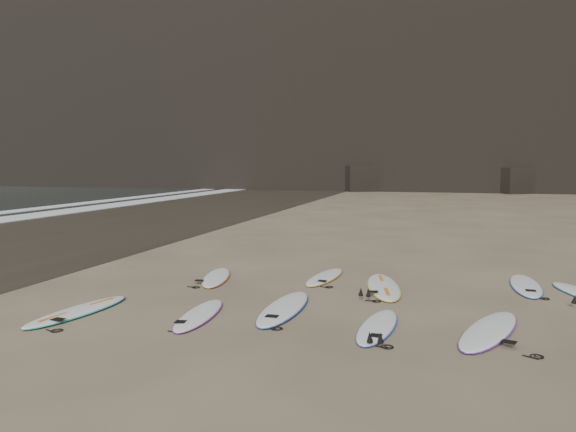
{
  "coord_description": "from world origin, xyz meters",
  "views": [
    {
      "loc": [
        2.04,
        -9.74,
        2.8
      ],
      "look_at": [
        -1.6,
        3.31,
        1.5
      ],
      "focal_mm": 35.0,
      "sensor_mm": 36.0,
      "label": 1
    }
  ],
  "objects_px": {
    "surfboard_3": "(378,326)",
    "surfboard_8": "(526,285)",
    "surfboard_7": "(384,286)",
    "surfboard_2": "(284,308)",
    "surfboard_5": "(216,277)",
    "surfboard_0": "(78,311)",
    "surfboard_6": "(325,277)",
    "surfboard_1": "(199,314)",
    "surfboard_4": "(489,330)"
  },
  "relations": [
    {
      "from": "surfboard_3",
      "to": "surfboard_8",
      "type": "bearing_deg",
      "value": 59.2
    },
    {
      "from": "surfboard_3",
      "to": "surfboard_7",
      "type": "distance_m",
      "value": 3.09
    },
    {
      "from": "surfboard_2",
      "to": "surfboard_8",
      "type": "distance_m",
      "value": 5.78
    },
    {
      "from": "surfboard_2",
      "to": "surfboard_5",
      "type": "relative_size",
      "value": 1.16
    },
    {
      "from": "surfboard_0",
      "to": "surfboard_8",
      "type": "relative_size",
      "value": 1.0
    },
    {
      "from": "surfboard_0",
      "to": "surfboard_3",
      "type": "distance_m",
      "value": 5.51
    },
    {
      "from": "surfboard_6",
      "to": "surfboard_7",
      "type": "height_order",
      "value": "surfboard_7"
    },
    {
      "from": "surfboard_1",
      "to": "surfboard_7",
      "type": "distance_m",
      "value": 4.39
    },
    {
      "from": "surfboard_1",
      "to": "surfboard_8",
      "type": "relative_size",
      "value": 0.9
    },
    {
      "from": "surfboard_1",
      "to": "surfboard_8",
      "type": "bearing_deg",
      "value": 28.65
    },
    {
      "from": "surfboard_4",
      "to": "surfboard_0",
      "type": "bearing_deg",
      "value": -156.03
    },
    {
      "from": "surfboard_6",
      "to": "surfboard_7",
      "type": "bearing_deg",
      "value": -19.35
    },
    {
      "from": "surfboard_4",
      "to": "surfboard_7",
      "type": "distance_m",
      "value": 3.47
    },
    {
      "from": "surfboard_0",
      "to": "surfboard_2",
      "type": "xyz_separation_m",
      "value": [
        3.64,
        1.23,
        0.0
      ]
    },
    {
      "from": "surfboard_8",
      "to": "surfboard_7",
      "type": "bearing_deg",
      "value": -161.67
    },
    {
      "from": "surfboard_3",
      "to": "surfboard_6",
      "type": "bearing_deg",
      "value": 118.47
    },
    {
      "from": "surfboard_4",
      "to": "surfboard_8",
      "type": "relative_size",
      "value": 1.06
    },
    {
      "from": "surfboard_2",
      "to": "surfboard_4",
      "type": "relative_size",
      "value": 1.02
    },
    {
      "from": "surfboard_3",
      "to": "surfboard_0",
      "type": "bearing_deg",
      "value": -170.3
    },
    {
      "from": "surfboard_1",
      "to": "surfboard_2",
      "type": "height_order",
      "value": "surfboard_2"
    },
    {
      "from": "surfboard_0",
      "to": "surfboard_5",
      "type": "xyz_separation_m",
      "value": [
        1.27,
        3.57,
        -0.0
      ]
    },
    {
      "from": "surfboard_4",
      "to": "surfboard_5",
      "type": "bearing_deg",
      "value": 172.97
    },
    {
      "from": "surfboard_5",
      "to": "surfboard_8",
      "type": "relative_size",
      "value": 0.93
    },
    {
      "from": "surfboard_3",
      "to": "surfboard_5",
      "type": "distance_m",
      "value": 5.21
    },
    {
      "from": "surfboard_0",
      "to": "surfboard_2",
      "type": "relative_size",
      "value": 0.92
    },
    {
      "from": "surfboard_5",
      "to": "surfboard_6",
      "type": "relative_size",
      "value": 1.03
    },
    {
      "from": "surfboard_4",
      "to": "surfboard_7",
      "type": "height_order",
      "value": "surfboard_7"
    },
    {
      "from": "surfboard_3",
      "to": "surfboard_4",
      "type": "relative_size",
      "value": 0.84
    },
    {
      "from": "surfboard_1",
      "to": "surfboard_4",
      "type": "relative_size",
      "value": 0.84
    },
    {
      "from": "surfboard_5",
      "to": "surfboard_7",
      "type": "distance_m",
      "value": 4.0
    },
    {
      "from": "surfboard_4",
      "to": "surfboard_6",
      "type": "relative_size",
      "value": 1.18
    },
    {
      "from": "surfboard_0",
      "to": "surfboard_8",
      "type": "bearing_deg",
      "value": 36.69
    },
    {
      "from": "surfboard_0",
      "to": "surfboard_8",
      "type": "height_order",
      "value": "same"
    },
    {
      "from": "surfboard_0",
      "to": "surfboard_1",
      "type": "xyz_separation_m",
      "value": [
        2.27,
        0.39,
        -0.0
      ]
    },
    {
      "from": "surfboard_4",
      "to": "surfboard_5",
      "type": "xyz_separation_m",
      "value": [
        -6.02,
        2.79,
        -0.01
      ]
    },
    {
      "from": "surfboard_5",
      "to": "surfboard_8",
      "type": "height_order",
      "value": "surfboard_8"
    },
    {
      "from": "surfboard_3",
      "to": "surfboard_1",
      "type": "bearing_deg",
      "value": -173.4
    },
    {
      "from": "surfboard_1",
      "to": "surfboard_3",
      "type": "relative_size",
      "value": 1.01
    },
    {
      "from": "surfboard_3",
      "to": "surfboard_6",
      "type": "height_order",
      "value": "surfboard_6"
    },
    {
      "from": "surfboard_1",
      "to": "surfboard_2",
      "type": "xyz_separation_m",
      "value": [
        1.36,
        0.84,
        0.01
      ]
    },
    {
      "from": "surfboard_6",
      "to": "surfboard_8",
      "type": "distance_m",
      "value": 4.56
    },
    {
      "from": "surfboard_7",
      "to": "surfboard_8",
      "type": "relative_size",
      "value": 1.1
    },
    {
      "from": "surfboard_5",
      "to": "surfboard_8",
      "type": "xyz_separation_m",
      "value": [
        7.07,
        1.02,
        0.0
      ]
    },
    {
      "from": "surfboard_1",
      "to": "surfboard_7",
      "type": "height_order",
      "value": "surfboard_7"
    },
    {
      "from": "surfboard_5",
      "to": "surfboard_3",
      "type": "bearing_deg",
      "value": -50.2
    },
    {
      "from": "surfboard_3",
      "to": "surfboard_7",
      "type": "height_order",
      "value": "surfboard_7"
    },
    {
      "from": "surfboard_7",
      "to": "surfboard_5",
      "type": "bearing_deg",
      "value": 168.95
    },
    {
      "from": "surfboard_1",
      "to": "surfboard_6",
      "type": "height_order",
      "value": "same"
    },
    {
      "from": "surfboard_7",
      "to": "surfboard_8",
      "type": "distance_m",
      "value": 3.22
    },
    {
      "from": "surfboard_1",
      "to": "surfboard_8",
      "type": "height_order",
      "value": "surfboard_8"
    }
  ]
}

